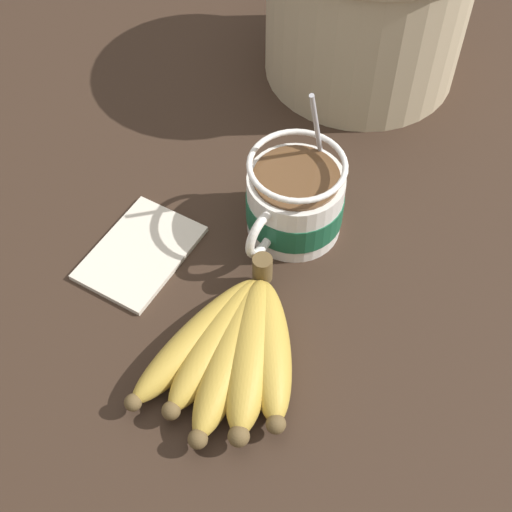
% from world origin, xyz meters
% --- Properties ---
extents(table, '(1.27, 1.27, 0.03)m').
position_xyz_m(table, '(0.00, 0.00, 0.02)').
color(table, '#332319').
rests_on(table, ground).
extents(coffee_mug, '(0.15, 0.10, 0.17)m').
position_xyz_m(coffee_mug, '(-0.04, 0.03, 0.07)').
color(coffee_mug, white).
rests_on(coffee_mug, table).
extents(banana_bunch, '(0.20, 0.15, 0.04)m').
position_xyz_m(banana_bunch, '(0.13, 0.07, 0.05)').
color(banana_bunch, brown).
rests_on(banana_bunch, table).
extents(woven_basket, '(0.25, 0.25, 0.19)m').
position_xyz_m(woven_basket, '(-0.31, -0.05, 0.13)').
color(woven_basket, tan).
rests_on(woven_basket, table).
extents(napkin, '(0.13, 0.10, 0.01)m').
position_xyz_m(napkin, '(0.08, -0.08, 0.03)').
color(napkin, beige).
rests_on(napkin, table).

